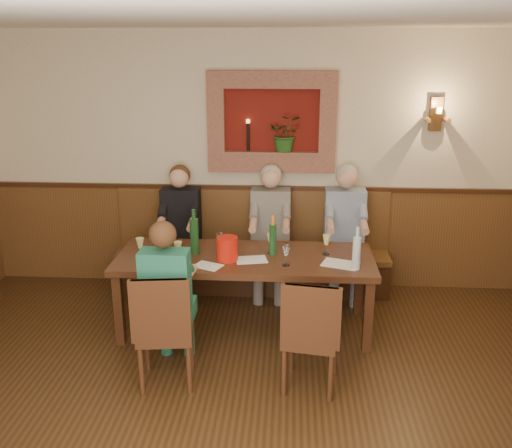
{
  "coord_description": "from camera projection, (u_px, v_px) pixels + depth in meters",
  "views": [
    {
      "loc": [
        0.41,
        -3.12,
        2.66
      ],
      "look_at": [
        0.1,
        1.9,
        1.05
      ],
      "focal_mm": 40.0,
      "sensor_mm": 36.0,
      "label": 1
    }
  ],
  "objects": [
    {
      "name": "wine_glass_4",
      "position": [
        220.0,
        243.0,
        5.39
      ],
      "size": [
        0.08,
        0.08,
        0.19
      ],
      "primitive_type": null,
      "color": "white",
      "rests_on": "dining_table"
    },
    {
      "name": "room_shell",
      "position": [
        217.0,
        185.0,
        3.22
      ],
      "size": [
        6.04,
        6.04,
        2.82
      ],
      "color": "beige",
      "rests_on": "ground"
    },
    {
      "name": "wine_glass_3",
      "position": [
        326.0,
        245.0,
        5.35
      ],
      "size": [
        0.08,
        0.08,
        0.19
      ],
      "primitive_type": null,
      "color": "#E0E186",
      "rests_on": "dining_table"
    },
    {
      "name": "wine_bottle_green_a",
      "position": [
        273.0,
        239.0,
        5.33
      ],
      "size": [
        0.09,
        0.09,
        0.38
      ],
      "rotation": [
        0.0,
        0.0,
        0.37
      ],
      "color": "#19471E",
      "rests_on": "dining_table"
    },
    {
      "name": "wine_glass_0",
      "position": [
        286.0,
        255.0,
        5.07
      ],
      "size": [
        0.08,
        0.08,
        0.19
      ],
      "primitive_type": null,
      "color": "white",
      "rests_on": "dining_table"
    },
    {
      "name": "wine_glass_6",
      "position": [
        356.0,
        254.0,
        5.1
      ],
      "size": [
        0.08,
        0.08,
        0.19
      ],
      "primitive_type": null,
      "color": "white",
      "rests_on": "dining_table"
    },
    {
      "name": "wine_glass_1",
      "position": [
        230.0,
        250.0,
        5.22
      ],
      "size": [
        0.08,
        0.08,
        0.19
      ],
      "primitive_type": null,
      "color": "#E0E186",
      "rests_on": "dining_table"
    },
    {
      "name": "tasting_sheet_c",
      "position": [
        340.0,
        264.0,
        5.13
      ],
      "size": [
        0.38,
        0.32,
        0.0
      ],
      "primitive_type": "cube",
      "rotation": [
        0.0,
        0.0,
        -0.33
      ],
      "color": "white",
      "rests_on": "dining_table"
    },
    {
      "name": "dining_table",
      "position": [
        245.0,
        263.0,
        5.35
      ],
      "size": [
        2.4,
        0.9,
        0.75
      ],
      "color": "#3B2111",
      "rests_on": "ground"
    },
    {
      "name": "chair_near_right",
      "position": [
        310.0,
        356.0,
        4.53
      ],
      "size": [
        0.48,
        0.48,
        0.96
      ],
      "rotation": [
        0.0,
        0.0,
        -0.16
      ],
      "color": "#3B2111",
      "rests_on": "ground"
    },
    {
      "name": "person_chair_front",
      "position": [
        169.0,
        310.0,
        4.68
      ],
      "size": [
        0.39,
        0.48,
        1.36
      ],
      "color": "#1C5D63",
      "rests_on": "ground"
    },
    {
      "name": "tasting_sheet_d",
      "position": [
        208.0,
        266.0,
        5.09
      ],
      "size": [
        0.29,
        0.26,
        0.0
      ],
      "primitive_type": "cube",
      "rotation": [
        0.0,
        0.0,
        -0.42
      ],
      "color": "white",
      "rests_on": "dining_table"
    },
    {
      "name": "water_bottle",
      "position": [
        356.0,
        252.0,
        4.98
      ],
      "size": [
        0.08,
        0.08,
        0.38
      ],
      "rotation": [
        0.0,
        0.0,
        -0.16
      ],
      "color": "silver",
      "rests_on": "dining_table"
    },
    {
      "name": "wine_glass_5",
      "position": [
        271.0,
        243.0,
        5.38
      ],
      "size": [
        0.08,
        0.08,
        0.19
      ],
      "primitive_type": null,
      "color": "#E0E186",
      "rests_on": "dining_table"
    },
    {
      "name": "person_bench_mid",
      "position": [
        270.0,
        242.0,
        6.16
      ],
      "size": [
        0.42,
        0.52,
        1.43
      ],
      "color": "#56524E",
      "rests_on": "ground"
    },
    {
      "name": "spittoon_bucket",
      "position": [
        227.0,
        249.0,
        5.2
      ],
      "size": [
        0.26,
        0.26,
        0.22
      ],
      "primitive_type": "cylinder",
      "rotation": [
        0.0,
        0.0,
        0.41
      ],
      "color": "red",
      "rests_on": "dining_table"
    },
    {
      "name": "wine_glass_2",
      "position": [
        178.0,
        252.0,
        5.16
      ],
      "size": [
        0.08,
        0.08,
        0.19
      ],
      "primitive_type": null,
      "color": "#E0E186",
      "rests_on": "dining_table"
    },
    {
      "name": "chair_near_left",
      "position": [
        167.0,
        351.0,
        4.59
      ],
      "size": [
        0.48,
        0.48,
        0.98
      ],
      "rotation": [
        0.0,
        0.0,
        0.12
      ],
      "color": "#3B2111",
      "rests_on": "ground"
    },
    {
      "name": "bench",
      "position": [
        252.0,
        261.0,
        6.36
      ],
      "size": [
        3.0,
        0.45,
        1.11
      ],
      "color": "#381E0F",
      "rests_on": "ground"
    },
    {
      "name": "wall_niche",
      "position": [
        275.0,
        127.0,
        6.03
      ],
      "size": [
        1.36,
        0.3,
        1.06
      ],
      "color": "#63140E",
      "rests_on": "ground"
    },
    {
      "name": "wine_bottle_green_b",
      "position": [
        194.0,
        235.0,
        5.34
      ],
      "size": [
        0.1,
        0.1,
        0.43
      ],
      "rotation": [
        0.0,
        0.0,
        -0.23
      ],
      "color": "#19471E",
      "rests_on": "dining_table"
    },
    {
      "name": "tasting_sheet_a",
      "position": [
        156.0,
        258.0,
        5.28
      ],
      "size": [
        0.26,
        0.19,
        0.0
      ],
      "primitive_type": "cube",
      "rotation": [
        0.0,
        0.0,
        -0.07
      ],
      "color": "white",
      "rests_on": "dining_table"
    },
    {
      "name": "tasting_sheet_b",
      "position": [
        251.0,
        260.0,
        5.23
      ],
      "size": [
        0.32,
        0.26,
        0.0
      ],
      "primitive_type": "cube",
      "rotation": [
        0.0,
        0.0,
        0.22
      ],
      "color": "white",
      "rests_on": "dining_table"
    },
    {
      "name": "wine_glass_8",
      "position": [
        140.0,
        248.0,
        5.26
      ],
      "size": [
        0.08,
        0.08,
        0.19
      ],
      "primitive_type": null,
      "color": "#E0E186",
      "rests_on": "dining_table"
    },
    {
      "name": "wine_glass_7",
      "position": [
        161.0,
        241.0,
        5.45
      ],
      "size": [
        0.08,
        0.08,
        0.19
      ],
      "primitive_type": null,
      "color": "white",
      "rests_on": "dining_table"
    },
    {
      "name": "wall_sconce",
      "position": [
        436.0,
        115.0,
        5.88
      ],
      "size": [
        0.25,
        0.2,
        0.35
      ],
      "color": "brown",
      "rests_on": "ground"
    },
    {
      "name": "person_bench_right",
      "position": [
        344.0,
        243.0,
        6.11
      ],
      "size": [
        0.43,
        0.52,
        1.44
      ],
      "color": "navy",
      "rests_on": "ground"
    },
    {
      "name": "wainscoting",
      "position": [
        222.0,
        384.0,
        3.62
      ],
      "size": [
        6.02,
        6.02,
        1.15
      ],
      "color": "brown",
      "rests_on": "ground"
    },
    {
      "name": "person_bench_left",
      "position": [
        181.0,
        241.0,
        6.22
      ],
      "size": [
        0.41,
        0.51,
        1.41
      ],
      "color": "black",
      "rests_on": "ground"
    }
  ]
}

